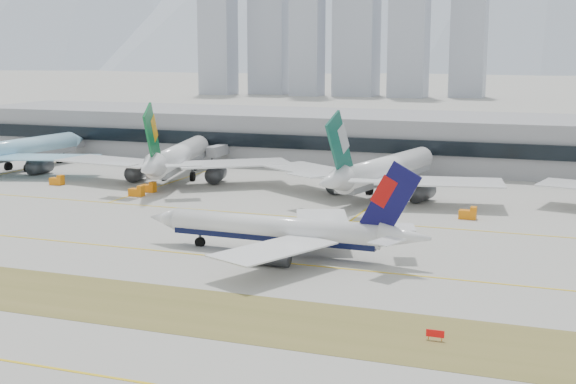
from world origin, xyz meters
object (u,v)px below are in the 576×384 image
at_px(widebody_eva, 177,159).
at_px(terminal, 392,139).
at_px(widebody_cathay, 382,172).
at_px(taxiing_airliner, 284,231).
at_px(widebody_korean, 14,151).

bearing_deg(widebody_eva, terminal, -54.46).
bearing_deg(widebody_eva, widebody_cathay, -106.40).
bearing_deg(widebody_cathay, terminal, 22.08).
bearing_deg(widebody_eva, taxiing_airliner, -152.59).
height_order(taxiing_airliner, terminal, taxiing_airliner).
xyz_separation_m(widebody_eva, terminal, (45.95, 52.30, 1.48)).
distance_m(widebody_korean, widebody_cathay, 108.23).
xyz_separation_m(widebody_korean, widebody_eva, (51.93, 0.44, 0.26)).
xyz_separation_m(widebody_eva, widebody_cathay, (56.26, -3.19, -0.10)).
height_order(widebody_korean, widebody_eva, widebody_eva).
bearing_deg(taxiing_airliner, widebody_korean, -28.63).
bearing_deg(terminal, widebody_cathay, -79.47).
height_order(taxiing_airliner, widebody_cathay, widebody_cathay).
distance_m(taxiing_airliner, widebody_cathay, 59.34).
distance_m(widebody_eva, widebody_cathay, 56.35).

